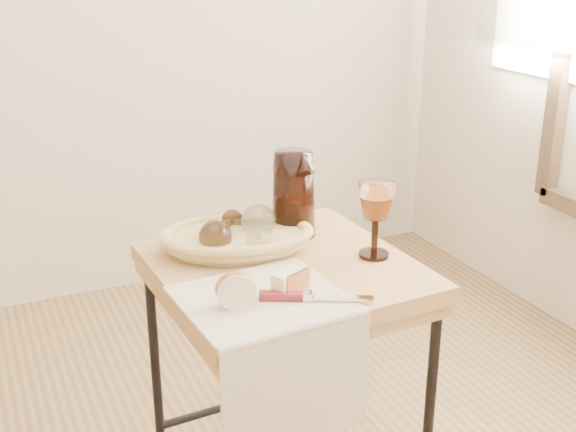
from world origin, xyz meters
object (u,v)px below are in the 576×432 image
side_table (285,396)px  table_knife (311,296)px  tea_towel (262,299)px  pitcher (293,194)px  wine_goblet (375,220)px  bread_basket (237,240)px  apple_half (235,288)px  goblet_lying_a (223,230)px  goblet_lying_b (258,228)px

side_table → table_knife: table_knife is taller
tea_towel → table_knife: (0.08, -0.05, 0.01)m
pitcher → wine_goblet: 0.23m
bread_basket → apple_half: size_ratio=3.96×
wine_goblet → table_knife: bearing=-147.7°
apple_half → goblet_lying_a: bearing=89.6°
wine_goblet → pitcher: bearing=119.3°
apple_half → tea_towel: bearing=22.9°
goblet_lying_a → apple_half: 0.29m
table_knife → goblet_lying_b: bearing=114.8°
bread_basket → wine_goblet: wine_goblet is taller
bread_basket → table_knife: size_ratio=1.43×
goblet_lying_b → pitcher: size_ratio=0.54×
side_table → tea_towel: (-0.11, -0.14, 0.35)m
side_table → pitcher: bearing=58.3°
goblet_lying_a → apple_half: goblet_lying_a is taller
wine_goblet → table_knife: wine_goblet is taller
goblet_lying_b → table_knife: 0.29m
bread_basket → goblet_lying_a: goblet_lying_a is taller
bread_basket → goblet_lying_a: (-0.03, 0.01, 0.03)m
table_knife → side_table: bearing=107.9°
goblet_lying_a → table_knife: goblet_lying_a is taller
bread_basket → pitcher: bearing=27.0°
tea_towel → goblet_lying_a: bearing=82.4°
side_table → wine_goblet: bearing=-13.1°
bread_basket → apple_half: 0.29m
apple_half → side_table: bearing=56.3°
tea_towel → bread_basket: size_ratio=1.00×
table_knife → pitcher: bearing=96.8°
side_table → apple_half: size_ratio=8.66×
goblet_lying_a → apple_half: bearing=27.6°
pitcher → tea_towel: bearing=-119.8°
bread_basket → apple_half: bearing=-96.2°
goblet_lying_a → goblet_lying_b: size_ratio=0.91×
goblet_lying_a → wine_goblet: (0.30, -0.18, 0.04)m
bread_basket → apple_half: apple_half is taller
bread_basket → table_knife: (0.04, -0.31, -0.01)m
side_table → pitcher: size_ratio=2.78×
wine_goblet → apple_half: wine_goblet is taller
tea_towel → pitcher: (0.20, 0.29, 0.10)m
bread_basket → wine_goblet: bearing=-16.0°
side_table → goblet_lying_a: (-0.10, 0.13, 0.40)m
pitcher → bread_basket: bearing=-163.1°
goblet_lying_b → tea_towel: bearing=-178.7°
tea_towel → goblet_lying_b: size_ratio=2.34×
bread_basket → apple_half: (-0.10, -0.27, 0.02)m
goblet_lying_b → pitcher: bearing=-43.3°
goblet_lying_b → table_knife: goblet_lying_b is taller
side_table → pitcher: pitcher is taller
side_table → table_knife: (-0.03, -0.19, 0.36)m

